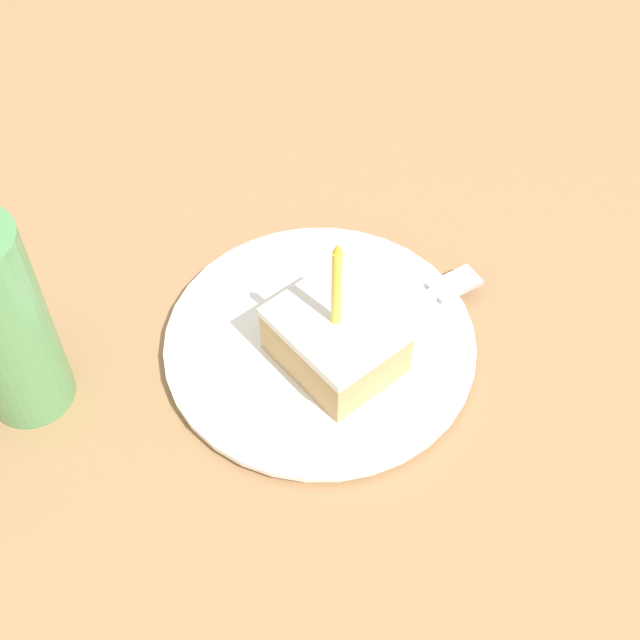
# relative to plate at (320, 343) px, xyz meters

# --- Properties ---
(ground_plane) EXTENTS (2.40, 2.40, 0.04)m
(ground_plane) POSITION_rel_plate_xyz_m (-0.03, -0.02, -0.03)
(ground_plane) COLOR #9E754C
(ground_plane) RESTS_ON ground
(plate) EXTENTS (0.26, 0.26, 0.01)m
(plate) POSITION_rel_plate_xyz_m (0.00, 0.00, 0.00)
(plate) COLOR white
(plate) RESTS_ON ground_plane
(cake_slice) EXTENTS (0.08, 0.10, 0.14)m
(cake_slice) POSITION_rel_plate_xyz_m (0.00, 0.02, 0.03)
(cake_slice) COLOR tan
(cake_slice) RESTS_ON plate
(fork) EXTENTS (0.17, 0.04, 0.00)m
(fork) POSITION_rel_plate_xyz_m (-0.08, 0.02, 0.01)
(fork) COLOR #B2B2B7
(fork) RESTS_ON plate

